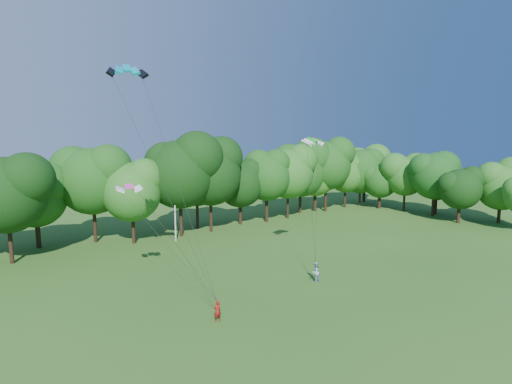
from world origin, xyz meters
TOP-DOWN VIEW (x-y plane):
  - ground at (0.00, 0.00)m, footprint 160.00×160.00m
  - utility_pole at (1.05, 31.33)m, footprint 1.50×0.44m
  - kite_flyer_left at (-6.54, 9.23)m, footprint 0.59×0.41m
  - kite_flyer_right at (4.57, 10.51)m, footprint 1.02×0.86m
  - kite_teal at (-9.84, 16.06)m, footprint 2.94×1.80m
  - kite_green at (6.75, 13.31)m, footprint 2.52×1.47m
  - kite_pink at (-9.42, 17.89)m, footprint 2.17×1.37m
  - tree_back_center at (6.75, 35.98)m, footprint 9.27×9.27m
  - tree_back_east at (30.02, 35.42)m, footprint 7.99×7.99m
  - tree_flank_east at (42.17, 20.22)m, footprint 8.42×8.42m

SIDE VIEW (x-z plane):
  - ground at x=0.00m, z-range 0.00..0.00m
  - kite_flyer_left at x=-6.54m, z-range 0.00..1.54m
  - kite_flyer_right at x=4.57m, z-range 0.00..1.86m
  - utility_pole at x=1.05m, z-range 0.12..7.75m
  - tree_back_east at x=30.02m, z-range 1.44..13.06m
  - tree_flank_east at x=42.17m, z-range 1.52..13.78m
  - tree_back_center at x=6.75m, z-range 1.68..15.15m
  - kite_pink at x=-9.42m, z-range 8.86..9.19m
  - kite_green at x=6.75m, z-range 12.42..12.96m
  - kite_teal at x=-9.84m, z-range 17.57..18.30m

